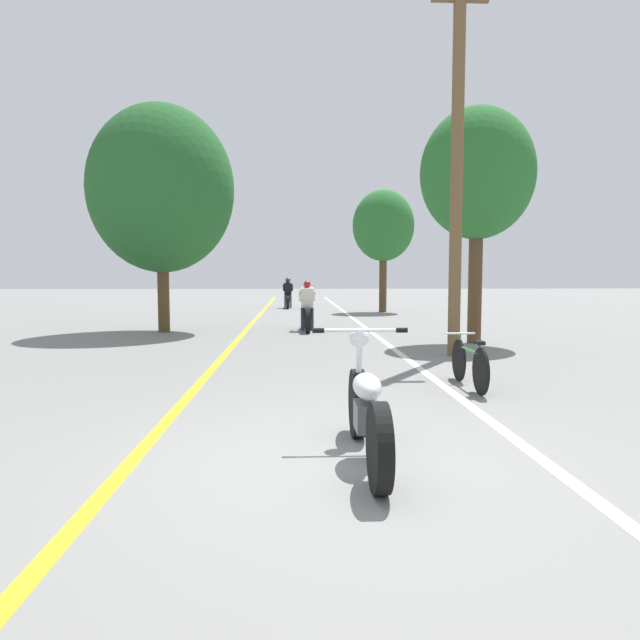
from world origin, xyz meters
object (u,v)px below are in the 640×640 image
motorcycle_rider_lead (307,312)px  utility_pole (457,161)px  roadside_tree_right_near (477,175)px  motorcycle_rider_far (288,297)px  motorcycle_foreground (366,409)px  roadside_tree_right_far (383,226)px  roadside_tree_left (161,189)px  bicycle_parked (469,364)px

motorcycle_rider_lead → utility_pole: bearing=-61.9°
utility_pole → motorcycle_rider_lead: size_ratio=3.34×
roadside_tree_right_near → motorcycle_rider_far: bearing=107.7°
utility_pole → motorcycle_foreground: size_ratio=3.49×
roadside_tree_right_far → roadside_tree_left: size_ratio=0.83×
roadside_tree_left → bicycle_parked: (6.13, -8.19, -3.60)m
roadside_tree_left → motorcycle_foreground: size_ratio=2.94×
roadside_tree_right_far → motorcycle_rider_lead: bearing=-113.1°
motorcycle_rider_far → bicycle_parked: size_ratio=1.27×
roadside_tree_right_near → roadside_tree_right_far: size_ratio=1.05×
roadside_tree_left → motorcycle_rider_lead: bearing=3.2°
roadside_tree_right_far → motorcycle_foreground: 20.04m
roadside_tree_right_far → roadside_tree_left: roadside_tree_left is taller
motorcycle_rider_far → motorcycle_foreground: bearing=-87.6°
roadside_tree_right_far → roadside_tree_right_near: bearing=-87.8°
roadside_tree_left → motorcycle_rider_far: roadside_tree_left is taller
bicycle_parked → roadside_tree_left: bearing=126.8°
roadside_tree_right_near → motorcycle_foreground: bearing=-113.4°
roadside_tree_left → bicycle_parked: roadside_tree_left is taller
motorcycle_rider_lead → motorcycle_rider_far: bearing=93.5°
utility_pole → motorcycle_rider_lead: (-2.79, 5.22, -3.26)m
roadside_tree_right_far → motorcycle_rider_far: roadside_tree_right_far is taller
roadside_tree_right_near → motorcycle_rider_lead: size_ratio=2.45×
motorcycle_rider_lead → motorcycle_rider_far: motorcycle_rider_far is taller
roadside_tree_left → motorcycle_foreground: 12.53m
roadside_tree_right_far → motorcycle_rider_lead: 9.29m
roadside_tree_right_near → roadside_tree_right_far: roadside_tree_right_near is taller
roadside_tree_right_near → bicycle_parked: bearing=-108.3°
motorcycle_foreground → motorcycle_rider_far: 22.55m
motorcycle_foreground → bicycle_parked: bearing=58.8°
utility_pole → roadside_tree_right_far: 13.29m
motorcycle_rider_far → bicycle_parked: (2.80, -19.47, -0.21)m
roadside_tree_left → motorcycle_rider_lead: size_ratio=2.81×
utility_pole → roadside_tree_left: utility_pole is taller
roadside_tree_right_near → motorcycle_foreground: (-3.60, -8.34, -3.46)m
roadside_tree_right_near → motorcycle_rider_lead: bearing=141.0°
roadside_tree_right_far → motorcycle_rider_lead: size_ratio=2.34×
utility_pole → roadside_tree_right_far: bearing=87.2°
utility_pole → motorcycle_foreground: bearing=-112.0°
motorcycle_foreground → bicycle_parked: 3.58m
motorcycle_rider_lead → roadside_tree_right_near: bearing=-39.0°
utility_pole → roadside_tree_right_near: utility_pole is taller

